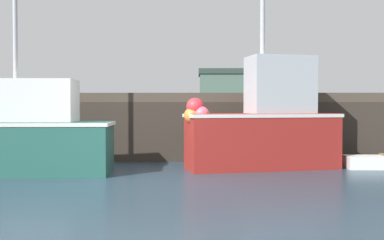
# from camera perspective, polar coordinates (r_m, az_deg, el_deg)

# --- Properties ---
(ground) EXTENTS (120.00, 160.00, 0.10)m
(ground) POSITION_cam_1_polar(r_m,az_deg,el_deg) (9.33, -5.89, -7.88)
(ground) COLOR #283D4C
(pier) EXTENTS (9.45, 8.32, 1.86)m
(pier) POSITION_cam_1_polar(r_m,az_deg,el_deg) (16.04, 5.13, 1.84)
(pier) COLOR #473D33
(pier) RESTS_ON ground
(fishing_boat_near_left) EXTENTS (4.24, 1.54, 4.79)m
(fishing_boat_near_left) POSITION_cam_1_polar(r_m,az_deg,el_deg) (10.95, -20.22, -2.09)
(fishing_boat_near_left) COLOR #23564C
(fishing_boat_near_left) RESTS_ON ground
(fishing_boat_near_right) EXTENTS (3.83, 1.94, 5.76)m
(fishing_boat_near_right) POSITION_cam_1_polar(r_m,az_deg,el_deg) (11.31, 8.85, -0.56)
(fishing_boat_near_right) COLOR maroon
(fishing_boat_near_right) RESTS_ON ground
(warehouse) EXTENTS (7.01, 5.36, 5.07)m
(warehouse) POSITION_cam_1_polar(r_m,az_deg,el_deg) (46.51, 5.14, 2.97)
(warehouse) COLOR #4C6656
(warehouse) RESTS_ON ground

